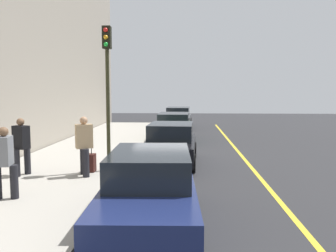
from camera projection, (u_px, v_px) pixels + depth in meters
name	position (u px, v px, depth m)	size (l,w,h in m)	color
ground_plane	(165.00, 157.00, 14.65)	(56.00, 56.00, 0.00)	#28282B
sidewalk	(87.00, 155.00, 14.81)	(28.00, 4.60, 0.15)	#A39E93
lane_stripe_centre	(243.00, 158.00, 14.48)	(28.00, 0.14, 0.01)	gold
snow_bank_curb	(136.00, 176.00, 10.93)	(6.50, 0.56, 0.22)	white
parked_car_charcoal	(178.00, 117.00, 26.06)	(4.62, 2.03, 1.51)	black
parked_car_green	(173.00, 127.00, 19.28)	(4.72, 1.96, 1.51)	black
parked_car_black	(171.00, 144.00, 13.30)	(4.26, 2.02, 1.51)	black
parked_car_navy	(150.00, 189.00, 7.20)	(4.60, 2.03, 1.51)	black
pedestrian_black_coat	(21.00, 145.00, 10.83)	(0.54, 0.56, 1.77)	black
pedestrian_tan_coat	(84.00, 144.00, 10.79)	(0.56, 0.58, 1.82)	black
pedestrian_grey_coat	(5.00, 161.00, 8.46)	(0.52, 0.57, 1.75)	black
traffic_light_pole	(107.00, 75.00, 11.26)	(0.35, 0.26, 4.62)	#2D2D19
rolling_suitcase	(92.00, 163.00, 11.39)	(0.34, 0.22, 0.93)	#471E19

